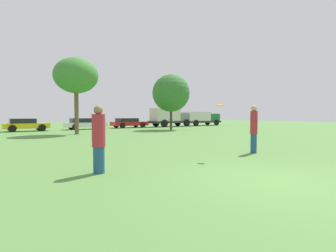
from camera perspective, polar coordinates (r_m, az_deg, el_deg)
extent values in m
plane|color=#54843D|center=(6.66, 22.61, -11.25)|extent=(120.00, 120.00, 0.00)
cylinder|color=navy|center=(7.15, -15.10, -7.31)|extent=(0.30, 0.30, 0.71)
cylinder|color=#A52633|center=(7.06, -15.17, -0.97)|extent=(0.35, 0.35, 0.87)
sphere|color=#8C6647|center=(7.05, -15.22, 3.45)|extent=(0.24, 0.24, 0.24)
cylinder|color=navy|center=(11.13, 18.48, -3.72)|extent=(0.24, 0.24, 0.78)
cylinder|color=#A52633|center=(11.08, 18.54, 0.72)|extent=(0.29, 0.29, 0.95)
sphere|color=tan|center=(11.08, 18.58, 3.74)|extent=(0.24, 0.24, 0.24)
cylinder|color=orange|center=(9.30, 11.53, 4.58)|extent=(0.25, 0.25, 0.09)
cylinder|color=brown|center=(22.18, -19.65, 3.17)|extent=(0.33, 0.33, 3.81)
ellipsoid|color=#3D7F33|center=(22.41, -19.76, 10.52)|extent=(3.51, 3.51, 2.86)
cylinder|color=#473323|center=(27.41, 0.67, 2.09)|extent=(0.25, 0.25, 2.82)
sphere|color=#33702D|center=(27.51, 0.68, 7.32)|extent=(3.98, 3.98, 3.98)
cube|color=gold|center=(28.47, -28.94, 0.05)|extent=(4.05, 1.81, 0.50)
cube|color=black|center=(28.42, -29.56, 0.99)|extent=(2.24, 1.56, 0.45)
cylinder|color=black|center=(29.50, -26.73, -0.23)|extent=(0.68, 0.21, 0.67)
cylinder|color=black|center=(27.81, -26.17, -0.36)|extent=(0.68, 0.21, 0.67)
cylinder|color=black|center=(29.21, -31.55, -0.35)|extent=(0.68, 0.21, 0.67)
cylinder|color=black|center=(27.50, -31.29, -0.49)|extent=(0.68, 0.21, 0.67)
cube|color=silver|center=(29.91, -17.80, 0.29)|extent=(4.48, 1.77, 0.48)
cube|color=black|center=(29.80, -18.42, 1.19)|extent=(2.47, 1.52, 0.47)
cylinder|color=black|center=(31.15, -15.86, 0.04)|extent=(0.65, 0.22, 0.65)
cylinder|color=black|center=(29.59, -14.76, -0.07)|extent=(0.65, 0.22, 0.65)
cylinder|color=black|center=(30.33, -20.76, -0.08)|extent=(0.65, 0.22, 0.65)
cylinder|color=black|center=(28.72, -19.89, -0.20)|extent=(0.65, 0.22, 0.65)
cube|color=red|center=(32.44, -8.56, 0.53)|extent=(4.53, 1.94, 0.47)
cube|color=black|center=(32.27, -9.09, 1.33)|extent=(2.50, 1.67, 0.44)
cylinder|color=black|center=(33.91, -7.18, 0.31)|extent=(0.67, 0.23, 0.67)
cylinder|color=black|center=(32.31, -5.61, 0.22)|extent=(0.67, 0.23, 0.67)
cylinder|color=black|center=(32.67, -11.46, 0.20)|extent=(0.67, 0.23, 0.67)
cylinder|color=black|center=(31.00, -10.06, 0.10)|extent=(0.67, 0.23, 0.67)
cube|color=#2D2D33|center=(35.36, 0.47, 0.92)|extent=(6.12, 2.18, 0.30)
cube|color=slate|center=(36.50, 2.85, 2.00)|extent=(1.99, 1.98, 1.03)
cube|color=beige|center=(34.85, -0.66, 2.55)|extent=(3.81, 2.12, 1.71)
cylinder|color=black|center=(37.46, 2.17, 0.77)|extent=(0.99, 0.27, 0.99)
cylinder|color=black|center=(35.88, 4.17, 0.69)|extent=(0.99, 0.27, 0.99)
cylinder|color=black|center=(35.25, -2.70, 0.67)|extent=(0.99, 0.27, 0.99)
cylinder|color=black|center=(33.56, -0.81, 0.58)|extent=(0.99, 0.27, 0.99)
cube|color=#2D2D33|center=(38.97, 7.30, 0.96)|extent=(6.80, 2.11, 0.30)
cube|color=#196633|center=(40.42, 9.47, 1.97)|extent=(2.20, 1.91, 1.06)
cube|color=beige|center=(38.32, 6.27, 2.15)|extent=(4.23, 2.06, 1.31)
cylinder|color=black|center=(41.31, 8.76, 0.83)|extent=(0.89, 0.24, 0.89)
cylinder|color=black|center=(39.94, 10.73, 0.76)|extent=(0.89, 0.24, 0.89)
cylinder|color=black|center=(38.47, 4.28, 0.73)|extent=(0.89, 0.24, 0.89)
cylinder|color=black|center=(37.00, 6.23, 0.66)|extent=(0.89, 0.24, 0.89)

